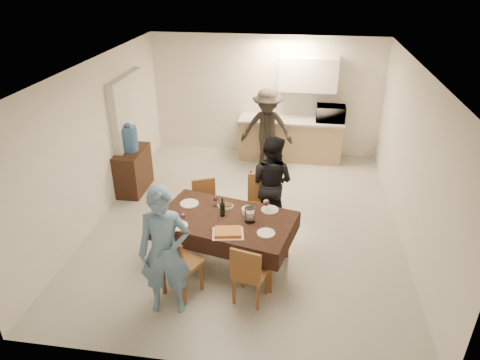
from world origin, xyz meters
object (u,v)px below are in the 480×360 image
object	(u,v)px
wine_bottle	(222,207)
person_far	(271,182)
savoury_tart	(228,232)
microwave	(331,113)
water_pitcher	(250,215)
water_jug	(129,139)
dining_table	(226,220)
person_near	(165,252)
person_kitchen	(267,128)
console	(133,170)

from	to	relation	value
wine_bottle	person_far	world-z (taller)	person_far
savoury_tart	person_far	distance (m)	1.50
microwave	water_pitcher	bearing A→B (deg)	72.34
water_jug	savoury_tart	xyz separation A→B (m)	(2.22, -2.28, -0.29)
dining_table	wine_bottle	world-z (taller)	wine_bottle
wine_bottle	person_near	distance (m)	1.21
wine_bottle	savoury_tart	bearing A→B (deg)	-70.77
person_kitchen	water_jug	bearing A→B (deg)	-148.35
person_kitchen	microwave	bearing A→B (deg)	19.05
person_near	dining_table	bearing A→B (deg)	52.08
water_jug	microwave	xyz separation A→B (m)	(3.70, 1.93, 0.02)
water_jug	savoury_tart	distance (m)	3.19
dining_table	person_far	xyz separation A→B (m)	(0.55, 1.05, 0.10)
console	savoury_tart	size ratio (longest dim) A/B	2.16
wine_bottle	person_near	bearing A→B (deg)	-114.44
person_near	savoury_tart	bearing A→B (deg)	35.60
savoury_tart	person_near	world-z (taller)	person_near
water_jug	water_pitcher	world-z (taller)	water_jug
person_far	person_kitchen	xyz separation A→B (m)	(-0.27, 2.32, 0.04)
water_jug	microwave	world-z (taller)	water_jug
water_pitcher	person_far	world-z (taller)	person_far
water_pitcher	wine_bottle	bearing A→B (deg)	165.96
dining_table	water_pitcher	xyz separation A→B (m)	(0.35, -0.05, 0.15)
console	wine_bottle	xyz separation A→B (m)	(2.07, -1.85, 0.46)
water_pitcher	microwave	bearing A→B (deg)	72.34
water_jug	microwave	bearing A→B (deg)	27.51
savoury_tart	person_far	xyz separation A→B (m)	(0.45, 1.43, 0.04)
dining_table	person_kitchen	xyz separation A→B (m)	(0.28, 3.37, 0.14)
dining_table	water_jug	world-z (taller)	water_jug
person_far	console	bearing A→B (deg)	2.31
console	person_kitchen	xyz separation A→B (m)	(2.40, 1.48, 0.42)
microwave	person_far	distance (m)	2.97
wine_bottle	savoury_tart	xyz separation A→B (m)	(0.15, -0.43, -0.12)
console	water_pitcher	distance (m)	3.17
person_far	person_kitchen	world-z (taller)	person_kitchen
console	microwave	size ratio (longest dim) A/B	1.47
microwave	person_kitchen	xyz separation A→B (m)	(-1.30, -0.45, -0.24)
wine_bottle	person_kitchen	xyz separation A→B (m)	(0.33, 3.32, -0.04)
water_jug	person_kitchen	bearing A→B (deg)	31.65
microwave	person_kitchen	world-z (taller)	person_kitchen
dining_table	savoury_tart	world-z (taller)	savoury_tart
microwave	person_near	size ratio (longest dim) A/B	0.35
dining_table	person_near	bearing A→B (deg)	-104.60
microwave	person_near	bearing A→B (deg)	66.36
water_jug	wine_bottle	xyz separation A→B (m)	(2.07, -1.85, -0.18)
microwave	person_kitchen	bearing A→B (deg)	19.05
water_pitcher	microwave	xyz separation A→B (m)	(1.23, 3.87, 0.23)
console	savoury_tart	distance (m)	3.20
water_jug	person_near	distance (m)	3.34
water_pitcher	microwave	distance (m)	4.07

